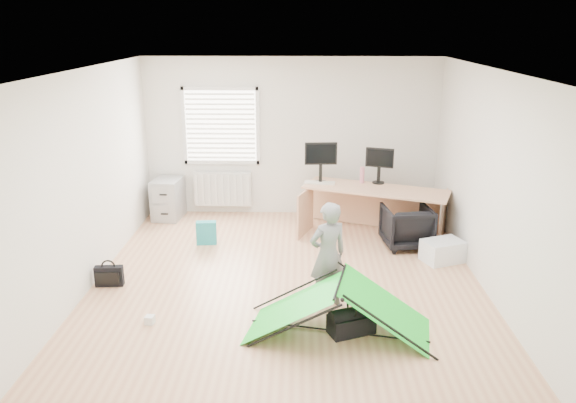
{
  "coord_description": "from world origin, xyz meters",
  "views": [
    {
      "loc": [
        0.18,
        -6.71,
        3.22
      ],
      "look_at": [
        0.0,
        0.4,
        0.95
      ],
      "focal_mm": 35.0,
      "sensor_mm": 36.0,
      "label": 1
    }
  ],
  "objects_px": {
    "storage_crate": "(443,251)",
    "person": "(328,255)",
    "desk": "(375,211)",
    "duffel_bag": "(351,324)",
    "monitor_left": "(321,168)",
    "filing_cabinet": "(168,199)",
    "thermos": "(362,175)",
    "laptop_bag": "(109,276)",
    "office_chair": "(407,227)",
    "monitor_right": "(379,170)",
    "kite": "(339,307)"
  },
  "relations": [
    {
      "from": "monitor_left",
      "to": "storage_crate",
      "type": "height_order",
      "value": "monitor_left"
    },
    {
      "from": "monitor_left",
      "to": "office_chair",
      "type": "xyz_separation_m",
      "value": [
        1.27,
        -0.81,
        -0.69
      ]
    },
    {
      "from": "thermos",
      "to": "person",
      "type": "distance_m",
      "value": 2.81
    },
    {
      "from": "desk",
      "to": "person",
      "type": "height_order",
      "value": "person"
    },
    {
      "from": "thermos",
      "to": "duffel_bag",
      "type": "bearing_deg",
      "value": -97.22
    },
    {
      "from": "desk",
      "to": "thermos",
      "type": "bearing_deg",
      "value": 141.0
    },
    {
      "from": "storage_crate",
      "to": "person",
      "type": "bearing_deg",
      "value": -141.32
    },
    {
      "from": "filing_cabinet",
      "to": "storage_crate",
      "type": "bearing_deg",
      "value": -15.59
    },
    {
      "from": "monitor_left",
      "to": "laptop_bag",
      "type": "xyz_separation_m",
      "value": [
        -2.76,
        -2.24,
        -0.87
      ]
    },
    {
      "from": "monitor_left",
      "to": "thermos",
      "type": "distance_m",
      "value": 0.68
    },
    {
      "from": "monitor_right",
      "to": "person",
      "type": "relative_size",
      "value": 0.34
    },
    {
      "from": "monitor_right",
      "to": "thermos",
      "type": "bearing_deg",
      "value": -164.74
    },
    {
      "from": "thermos",
      "to": "kite",
      "type": "xyz_separation_m",
      "value": [
        -0.56,
        -3.33,
        -0.59
      ]
    },
    {
      "from": "kite",
      "to": "storage_crate",
      "type": "distance_m",
      "value": 2.53
    },
    {
      "from": "monitor_right",
      "to": "thermos",
      "type": "xyz_separation_m",
      "value": [
        -0.26,
        0.01,
        -0.08
      ]
    },
    {
      "from": "person",
      "to": "duffel_bag",
      "type": "xyz_separation_m",
      "value": [
        0.24,
        -0.62,
        -0.54
      ]
    },
    {
      "from": "thermos",
      "to": "office_chair",
      "type": "height_order",
      "value": "thermos"
    },
    {
      "from": "desk",
      "to": "thermos",
      "type": "xyz_separation_m",
      "value": [
        -0.19,
        0.32,
        0.51
      ]
    },
    {
      "from": "monitor_right",
      "to": "storage_crate",
      "type": "distance_m",
      "value": 1.76
    },
    {
      "from": "monitor_right",
      "to": "office_chair",
      "type": "bearing_deg",
      "value": -49.5
    },
    {
      "from": "thermos",
      "to": "monitor_right",
      "type": "bearing_deg",
      "value": -2.48
    },
    {
      "from": "filing_cabinet",
      "to": "monitor_right",
      "type": "relative_size",
      "value": 1.56
    },
    {
      "from": "filing_cabinet",
      "to": "kite",
      "type": "height_order",
      "value": "filing_cabinet"
    },
    {
      "from": "filing_cabinet",
      "to": "thermos",
      "type": "height_order",
      "value": "thermos"
    },
    {
      "from": "duffel_bag",
      "to": "desk",
      "type": "bearing_deg",
      "value": 55.61
    },
    {
      "from": "laptop_bag",
      "to": "thermos",
      "type": "bearing_deg",
      "value": 28.93
    },
    {
      "from": "person",
      "to": "storage_crate",
      "type": "bearing_deg",
      "value": -166.64
    },
    {
      "from": "monitor_right",
      "to": "kite",
      "type": "bearing_deg",
      "value": -86.18
    },
    {
      "from": "monitor_right",
      "to": "storage_crate",
      "type": "xyz_separation_m",
      "value": [
        0.76,
        -1.35,
        -0.82
      ]
    },
    {
      "from": "desk",
      "to": "duffel_bag",
      "type": "height_order",
      "value": "desk"
    },
    {
      "from": "office_chair",
      "to": "duffel_bag",
      "type": "bearing_deg",
      "value": 60.11
    },
    {
      "from": "desk",
      "to": "filing_cabinet",
      "type": "xyz_separation_m",
      "value": [
        -3.44,
        0.7,
        -0.03
      ]
    },
    {
      "from": "filing_cabinet",
      "to": "duffel_bag",
      "type": "distance_m",
      "value": 4.68
    },
    {
      "from": "desk",
      "to": "person",
      "type": "relative_size",
      "value": 1.72
    },
    {
      "from": "monitor_left",
      "to": "storage_crate",
      "type": "distance_m",
      "value": 2.33
    },
    {
      "from": "office_chair",
      "to": "desk",
      "type": "bearing_deg",
      "value": -58.27
    },
    {
      "from": "filing_cabinet",
      "to": "monitor_left",
      "type": "bearing_deg",
      "value": -2.16
    },
    {
      "from": "filing_cabinet",
      "to": "storage_crate",
      "type": "xyz_separation_m",
      "value": [
        4.28,
        -1.74,
        -0.19
      ]
    },
    {
      "from": "duffel_bag",
      "to": "kite",
      "type": "bearing_deg",
      "value": 154.7
    },
    {
      "from": "desk",
      "to": "filing_cabinet",
      "type": "bearing_deg",
      "value": -170.87
    },
    {
      "from": "monitor_left",
      "to": "duffel_bag",
      "type": "xyz_separation_m",
      "value": [
        0.25,
        -3.32,
        -0.9
      ]
    },
    {
      "from": "monitor_right",
      "to": "storage_crate",
      "type": "relative_size",
      "value": 0.82
    },
    {
      "from": "laptop_bag",
      "to": "duffel_bag",
      "type": "distance_m",
      "value": 3.19
    },
    {
      "from": "desk",
      "to": "office_chair",
      "type": "xyz_separation_m",
      "value": [
        0.42,
        -0.51,
        -0.06
      ]
    },
    {
      "from": "desk",
      "to": "kite",
      "type": "bearing_deg",
      "value": -83.38
    },
    {
      "from": "thermos",
      "to": "laptop_bag",
      "type": "relative_size",
      "value": 0.75
    },
    {
      "from": "kite",
      "to": "storage_crate",
      "type": "relative_size",
      "value": 3.59
    },
    {
      "from": "laptop_bag",
      "to": "person",
      "type": "bearing_deg",
      "value": -13.88
    },
    {
      "from": "monitor_left",
      "to": "filing_cabinet",
      "type": "bearing_deg",
      "value": 167.17
    },
    {
      "from": "office_chair",
      "to": "laptop_bag",
      "type": "distance_m",
      "value": 4.28
    }
  ]
}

